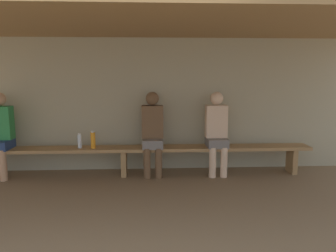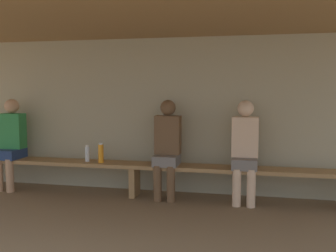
{
  "view_description": "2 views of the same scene",
  "coord_description": "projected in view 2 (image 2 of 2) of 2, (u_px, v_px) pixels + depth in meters",
  "views": [
    {
      "loc": [
        0.44,
        -3.53,
        1.61
      ],
      "look_at": [
        0.7,
        1.43,
        0.82
      ],
      "focal_mm": 34.72,
      "sensor_mm": 36.0,
      "label": 1
    },
    {
      "loc": [
        1.55,
        -3.42,
        1.47
      ],
      "look_at": [
        0.5,
        1.43,
        1.0
      ],
      "focal_mm": 40.85,
      "sensor_mm": 36.0,
      "label": 2
    }
  ],
  "objects": [
    {
      "name": "water_bottle_clear",
      "position": [
        87.0,
        154.0,
        5.39
      ],
      "size": [
        0.06,
        0.06,
        0.23
      ],
      "color": "silver",
      "rests_on": "bench"
    },
    {
      "name": "bench",
      "position": [
        134.0,
        168.0,
        5.27
      ],
      "size": [
        6.0,
        0.36,
        0.46
      ],
      "color": "#9E7547",
      "rests_on": "ground"
    },
    {
      "name": "water_bottle_blue",
      "position": [
        101.0,
        153.0,
        5.31
      ],
      "size": [
        0.08,
        0.08,
        0.28
      ],
      "color": "orange",
      "rests_on": "bench"
    },
    {
      "name": "player_in_blue",
      "position": [
        245.0,
        147.0,
        4.93
      ],
      "size": [
        0.34,
        0.42,
        1.34
      ],
      "color": "slate",
      "rests_on": "ground"
    },
    {
      "name": "back_wall",
      "position": [
        143.0,
        115.0,
        5.64
      ],
      "size": [
        8.0,
        0.2,
        2.2
      ],
      "primitive_type": "cube",
      "color": "tan",
      "rests_on": "ground"
    },
    {
      "name": "player_middle",
      "position": [
        167.0,
        145.0,
        5.14
      ],
      "size": [
        0.34,
        0.42,
        1.34
      ],
      "color": "slate",
      "rests_on": "ground"
    },
    {
      "name": "dugout_roof",
      "position": [
        111.0,
        19.0,
        4.26
      ],
      "size": [
        8.0,
        2.8,
        0.12
      ],
      "primitive_type": "cube",
      "color": "#9E7547",
      "rests_on": "back_wall"
    },
    {
      "name": "player_leftmost",
      "position": [
        11.0,
        140.0,
        5.64
      ],
      "size": [
        0.34,
        0.42,
        1.34
      ],
      "color": "navy",
      "rests_on": "ground"
    },
    {
      "name": "ground_plane",
      "position": [
        89.0,
        238.0,
        3.8
      ],
      "size": [
        24.0,
        24.0,
        0.0
      ],
      "primitive_type": "plane",
      "color": "brown"
    }
  ]
}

